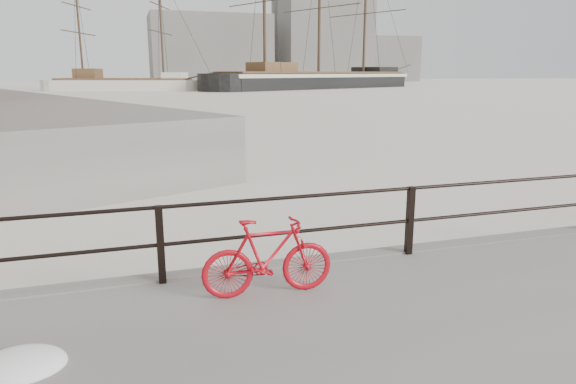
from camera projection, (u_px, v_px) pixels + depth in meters
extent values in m
plane|color=white|center=(401.00, 272.00, 7.71)|extent=(400.00, 400.00, 0.00)
imported|color=#BA0C17|center=(268.00, 257.00, 6.02)|extent=(1.57, 0.30, 0.94)
ellipsoid|color=white|center=(18.00, 353.00, 4.57)|extent=(0.81, 0.64, 0.29)
cube|color=gray|center=(210.00, 50.00, 141.47)|extent=(32.00, 18.00, 18.00)
cube|color=gray|center=(322.00, 41.00, 155.74)|extent=(26.00, 20.00, 24.00)
cube|color=gray|center=(381.00, 59.00, 168.29)|extent=(20.00, 16.00, 14.00)
cylinder|color=gray|center=(276.00, 7.00, 154.27)|extent=(2.80, 2.80, 44.00)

